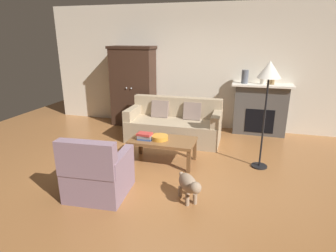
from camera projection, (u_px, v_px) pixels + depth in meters
ground_plane at (163, 169)px, 4.61m from camera, size 9.60×9.60×0.00m
back_wall at (194, 67)px, 6.52m from camera, size 7.20×0.10×2.80m
fireplace at (260, 109)px, 6.14m from camera, size 1.26×0.48×1.12m
armoire at (133, 86)px, 6.72m from camera, size 1.06×0.57×1.88m
couch at (174, 125)px, 5.84m from camera, size 1.93×0.86×0.86m
coffee_table at (163, 142)px, 4.76m from camera, size 1.10×0.60×0.42m
fruit_bowl at (160, 138)px, 4.73m from camera, size 0.29×0.29×0.07m
book_stack at (145, 136)px, 4.73m from camera, size 0.26×0.18×0.11m
mantel_vase_slate at (245, 77)px, 6.01m from camera, size 0.14×0.14×0.29m
mantel_vase_cream at (263, 78)px, 5.92m from camera, size 0.13×0.13×0.25m
mantel_vase_bronze at (272, 80)px, 5.88m from camera, size 0.10×0.10×0.18m
armchair_near_left at (97, 174)px, 3.77m from camera, size 0.83×0.83×0.88m
floor_lamp at (269, 76)px, 4.24m from camera, size 0.36×0.36×1.75m
dog at (189, 184)px, 3.65m from camera, size 0.41×0.49×0.39m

